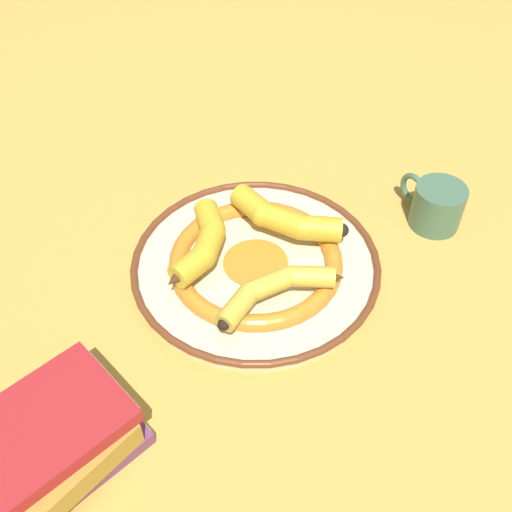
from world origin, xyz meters
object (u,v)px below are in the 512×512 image
object	(u,v)px
coffee_mug	(436,205)
banana_b	(203,244)
decorative_bowl	(256,265)
banana_a	(275,288)
banana_c	(282,217)
book_stack	(45,442)

from	to	relation	value
coffee_mug	banana_b	bearing A→B (deg)	71.43
decorative_bowl	coffee_mug	size ratio (longest dim) A/B	3.25
banana_a	coffee_mug	bearing A→B (deg)	-173.09
banana_b	coffee_mug	distance (m)	0.40
banana_c	book_stack	xyz separation A→B (m)	(-0.34, 0.33, -0.02)
decorative_bowl	book_stack	distance (m)	0.39
banana_b	decorative_bowl	bearing A→B (deg)	-83.10
banana_a	coffee_mug	size ratio (longest dim) A/B	1.62
banana_c	coffee_mug	distance (m)	0.26
banana_a	book_stack	bearing A→B (deg)	11.21
book_stack	coffee_mug	bearing A→B (deg)	-10.85
banana_c	book_stack	bearing A→B (deg)	-99.59
decorative_bowl	banana_b	xyz separation A→B (m)	(0.02, 0.08, 0.04)
coffee_mug	book_stack	bearing A→B (deg)	93.07
decorative_bowl	banana_a	bearing A→B (deg)	-166.41
book_stack	coffee_mug	xyz separation A→B (m)	(0.36, -0.59, 0.00)
banana_b	coffee_mug	xyz separation A→B (m)	(0.07, -0.39, -0.02)
banana_b	banana_c	distance (m)	0.14
banana_a	coffee_mug	world-z (taller)	coffee_mug
book_stack	banana_b	bearing A→B (deg)	13.44
banana_a	banana_c	xyz separation A→B (m)	(0.14, -0.03, 0.00)
decorative_bowl	banana_a	size ratio (longest dim) A/B	2.00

